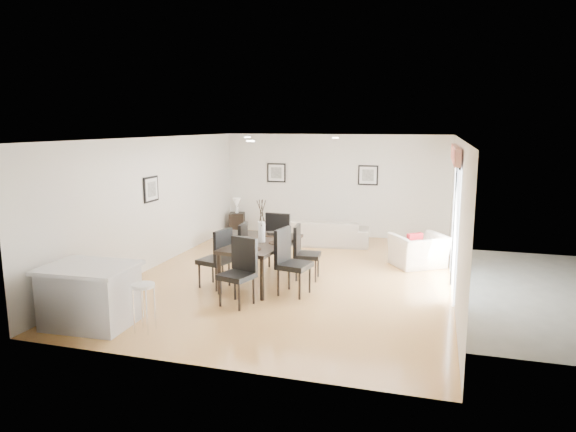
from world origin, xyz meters
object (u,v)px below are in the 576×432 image
(dining_chair_wnear, at_px, (218,255))
(coffee_table, at_px, (242,241))
(dining_chair_efar, at_px, (303,249))
(dining_chair_head, at_px, (240,267))
(armchair, at_px, (419,251))
(side_table, at_px, (237,222))
(sofa, at_px, (325,232))
(dining_table, at_px, (262,246))
(dining_chair_wfar, at_px, (238,245))
(kitchen_island, at_px, (90,295))
(bar_stool, at_px, (143,291))
(dining_chair_enear, at_px, (289,258))
(dining_chair_foot, at_px, (280,236))

(dining_chair_wnear, distance_m, coffee_table, 3.05)
(dining_chair_efar, relative_size, dining_chair_head, 0.95)
(armchair, relative_size, side_table, 1.94)
(sofa, xyz_separation_m, dining_table, (-0.48, -3.39, 0.40))
(sofa, relative_size, side_table, 4.01)
(armchair, xyz_separation_m, dining_chair_efar, (-2.13, -1.52, 0.25))
(dining_chair_wfar, xyz_separation_m, kitchen_island, (-1.10, -3.14, -0.11))
(bar_stool, bearing_deg, sofa, 77.42)
(dining_chair_enear, distance_m, dining_chair_foot, 1.76)
(dining_chair_wfar, height_order, dining_chair_head, dining_chair_head)
(dining_chair_foot, xyz_separation_m, side_table, (-2.19, 3.06, -0.38))
(dining_table, height_order, kitchen_island, kitchen_island)
(dining_table, relative_size, side_table, 3.70)
(dining_chair_wnear, distance_m, side_table, 4.98)
(dining_chair_enear, bearing_deg, coffee_table, 45.94)
(sofa, xyz_separation_m, kitchen_island, (-2.25, -6.05, 0.15))
(dining_chair_wnear, height_order, dining_chair_efar, dining_chair_wnear)
(dining_table, bearing_deg, bar_stool, -102.34)
(dining_chair_efar, relative_size, bar_stool, 1.48)
(side_table, bearing_deg, kitchen_island, -86.47)
(dining_chair_efar, bearing_deg, sofa, -1.45)
(side_table, relative_size, bar_stool, 0.75)
(sofa, distance_m, dining_chair_foot, 2.30)
(dining_chair_wfar, bearing_deg, dining_chair_head, 19.95)
(sofa, height_order, dining_table, dining_table)
(dining_chair_enear, bearing_deg, sofa, 13.70)
(dining_chair_head, xyz_separation_m, side_table, (-2.22, 5.40, -0.35))
(dining_chair_wnear, distance_m, dining_chair_foot, 1.80)
(dining_chair_foot, bearing_deg, dining_chair_head, 94.06)
(armchair, bearing_deg, dining_chair_head, 16.69)
(sofa, xyz_separation_m, coffee_table, (-1.84, -0.95, -0.12))
(armchair, bearing_deg, dining_chair_foot, -15.78)
(dining_chair_enear, height_order, bar_stool, dining_chair_enear)
(kitchen_island, bearing_deg, dining_table, 53.80)
(dining_chair_wnear, xyz_separation_m, dining_chair_foot, (0.66, 1.67, 0.04))
(dining_table, xyz_separation_m, dining_chair_head, (0.03, -1.18, -0.09))
(dining_chair_wnear, xyz_separation_m, coffee_table, (-0.69, 2.94, -0.42))
(dining_chair_wnear, bearing_deg, dining_chair_enear, 105.94)
(dining_chair_wnear, relative_size, dining_chair_efar, 1.04)
(dining_chair_wfar, distance_m, dining_chair_efar, 1.34)
(dining_chair_foot, height_order, coffee_table, dining_chair_foot)
(dining_chair_foot, distance_m, coffee_table, 1.92)
(dining_chair_enear, relative_size, dining_chair_head, 1.05)
(dining_chair_head, relative_size, coffee_table, 1.14)
(dining_chair_enear, bearing_deg, dining_chair_foot, 33.35)
(dining_table, relative_size, bar_stool, 2.79)
(armchair, xyz_separation_m, dining_chair_wfar, (-3.47, -1.51, 0.23))
(dining_chair_wnear, xyz_separation_m, dining_chair_head, (0.70, -0.68, 0.01))
(dining_table, bearing_deg, dining_chair_enear, -28.83)
(dining_chair_enear, bearing_deg, side_table, 42.41)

